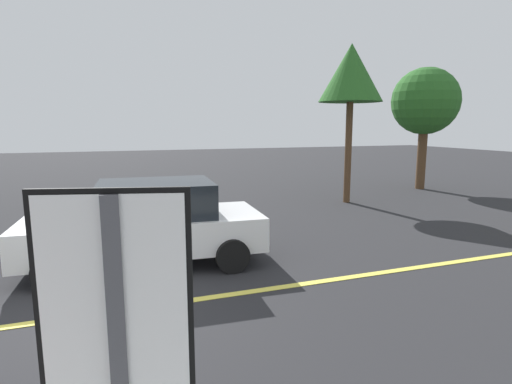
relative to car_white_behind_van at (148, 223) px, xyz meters
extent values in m
plane|color=#262628|center=(-1.18, -2.01, -0.82)|extent=(80.00, 80.00, 0.00)
cube|color=#E0D14C|center=(1.82, -2.01, -0.82)|extent=(28.00, 0.16, 0.01)
cube|color=white|center=(-0.65, -6.59, 1.20)|extent=(0.49, 0.15, 0.95)
cube|color=black|center=(-0.65, -6.59, 1.20)|extent=(0.53, 0.15, 0.99)
cube|color=white|center=(-0.06, 0.00, -0.17)|extent=(4.62, 2.14, 0.66)
cube|color=black|center=(0.16, -0.01, 0.49)|extent=(2.26, 1.78, 0.66)
cylinder|color=black|center=(-1.65, -0.84, -0.50)|extent=(0.65, 0.26, 0.64)
cylinder|color=black|center=(-1.54, 1.03, -0.50)|extent=(0.65, 0.26, 0.64)
cylinder|color=black|center=(1.41, -1.02, -0.50)|extent=(0.65, 0.26, 0.64)
cylinder|color=black|center=(1.52, 0.85, -0.50)|extent=(0.65, 0.26, 0.64)
cylinder|color=#513823|center=(7.27, 4.36, 0.94)|extent=(0.23, 0.23, 3.52)
cone|color=#286023|center=(7.27, 4.36, 3.67)|extent=(2.19, 2.19, 1.95)
cylinder|color=#513823|center=(11.97, 5.99, 0.66)|extent=(0.38, 0.38, 2.96)
sphere|color=#286023|center=(11.97, 5.99, 2.90)|extent=(2.78, 2.78, 2.78)
camera|label=1|loc=(-0.64, -8.01, 1.90)|focal=28.51mm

